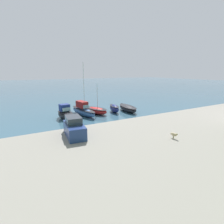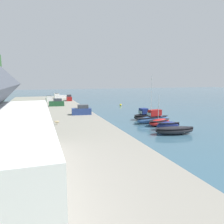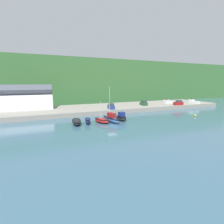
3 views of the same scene
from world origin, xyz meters
name	(u,v)px [view 1 (image 1 of 3)]	position (x,y,z in m)	size (l,w,h in m)	color
ground_plane	(83,111)	(0.00, 0.00, 0.00)	(320.00, 320.00, 0.00)	#385B70
quay_promenade	(176,155)	(0.00, 25.74, 0.79)	(123.40, 21.47, 1.57)	gray
moored_boat_0	(128,108)	(-8.47, 5.25, 0.70)	(3.36, 7.13, 1.31)	black
moored_boat_1	(114,108)	(-5.45, 4.60, 0.86)	(2.29, 4.46, 1.63)	navy
moored_boat_2	(96,110)	(-1.49, 4.01, 0.72)	(4.17, 6.13, 6.18)	red
moored_boat_3	(83,110)	(1.28, 3.86, 1.04)	(3.08, 8.42, 10.22)	#33568E
moored_boat_4	(65,113)	(4.99, 4.52, 0.98)	(2.81, 4.69, 2.67)	black
parked_car_0	(74,128)	(7.45, 18.05, 2.49)	(2.26, 4.38, 2.16)	navy
dog_on_quay	(174,134)	(-1.54, 24.04, 2.03)	(0.39, 0.88, 0.68)	tan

